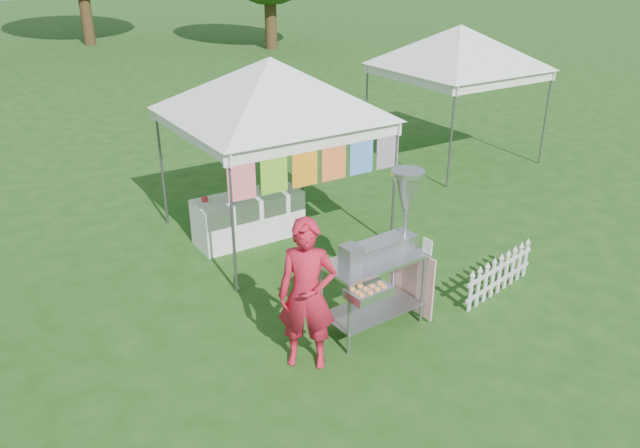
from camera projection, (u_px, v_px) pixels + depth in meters
ground at (405, 329)px, 8.11m from camera, size 120.00×120.00×0.00m
canopy_main at (270, 58)px, 9.57m from camera, size 4.24×4.24×3.45m
canopy_right at (461, 25)px, 13.43m from camera, size 4.24×4.24×3.45m
donut_cart at (388, 241)px, 7.77m from camera, size 1.46×1.08×2.04m
vendor at (307, 295)px, 7.10m from camera, size 0.81×0.77×1.86m
picket_fence at (499, 275)px, 8.85m from camera, size 1.59×0.33×0.56m
display_table at (249, 217)px, 10.46m from camera, size 1.80×0.70×0.78m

